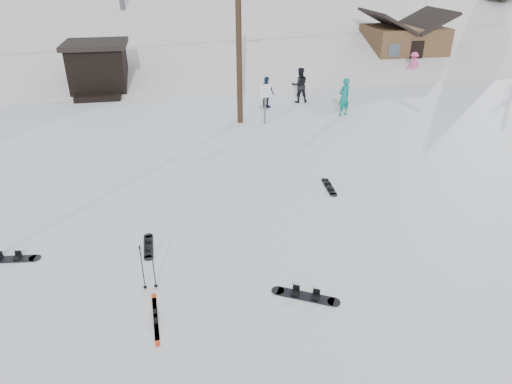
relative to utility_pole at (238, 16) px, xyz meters
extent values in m
plane|color=white|center=(-2.00, -14.00, -4.68)|extent=(200.00, 200.00, 0.00)
cube|color=white|center=(-2.00, 41.00, -16.68)|extent=(60.00, 85.24, 65.97)
cube|color=white|center=(36.00, 36.00, -15.68)|extent=(45.66, 93.98, 54.59)
cylinder|color=#3A2819|center=(0.00, 0.00, -0.18)|extent=(0.26, 0.26, 9.00)
cylinder|color=#595B60|center=(1.10, -0.40, -3.78)|extent=(0.07, 0.07, 1.80)
cube|color=white|center=(1.10, -0.44, -3.13)|extent=(0.50, 0.04, 0.60)
cube|color=black|center=(-7.00, 7.00, -3.43)|extent=(3.00, 3.00, 2.50)
cube|color=black|center=(-7.00, 7.00, -2.06)|extent=(3.40, 3.40, 0.25)
cube|color=black|center=(-7.00, 5.20, -4.53)|extent=(2.40, 1.20, 0.30)
cube|color=brown|center=(13.00, 10.00, -3.33)|extent=(5.00, 4.00, 2.70)
cube|color=black|center=(11.65, 10.00, -1.63)|extent=(2.69, 4.40, 1.43)
cube|color=black|center=(14.35, 10.00, -1.63)|extent=(2.69, 4.40, 1.43)
cube|color=black|center=(13.00, 7.98, -3.58)|extent=(0.90, 0.06, 1.90)
cube|color=red|center=(-3.81, -12.67, -4.67)|extent=(0.19, 1.50, 0.02)
cube|color=black|center=(-3.81, -12.67, -4.63)|extent=(0.09, 0.27, 0.07)
cube|color=red|center=(-3.82, -12.52, -4.67)|extent=(0.19, 1.50, 0.02)
cube|color=black|center=(-3.82, -12.52, -4.63)|extent=(0.09, 0.27, 0.07)
cylinder|color=black|center=(-4.05, -11.55, -4.09)|extent=(0.02, 0.02, 1.19)
cylinder|color=black|center=(-4.05, -11.55, -4.62)|extent=(0.09, 0.09, 0.01)
cylinder|color=black|center=(-4.05, -11.55, -3.51)|extent=(0.04, 0.04, 0.11)
cylinder|color=black|center=(-3.81, -11.55, -4.09)|extent=(0.02, 0.02, 1.19)
cylinder|color=black|center=(-3.81, -11.55, -4.62)|extent=(0.09, 0.09, 0.01)
cylinder|color=black|center=(-3.81, -11.55, -3.51)|extent=(0.04, 0.04, 0.11)
cube|color=black|center=(-7.55, -9.72, -4.67)|extent=(1.34, 0.45, 0.03)
cylinder|color=black|center=(-6.89, -9.79, -4.67)|extent=(0.30, 0.30, 0.03)
cube|color=black|center=(-7.31, -9.74, -4.61)|extent=(0.18, 0.23, 0.09)
cube|color=black|center=(-4.02, -9.78, -4.67)|extent=(0.28, 1.08, 0.02)
cylinder|color=black|center=(-4.04, -9.24, -4.67)|extent=(0.25, 0.25, 0.02)
cylinder|color=black|center=(-4.00, -10.32, -4.67)|extent=(0.25, 0.25, 0.02)
cube|color=black|center=(-4.03, -9.58, -4.62)|extent=(0.18, 0.14, 0.07)
cube|color=black|center=(-4.01, -9.97, -4.62)|extent=(0.18, 0.14, 0.07)
cube|color=black|center=(-0.44, -12.51, -4.67)|extent=(1.30, 0.88, 0.03)
cylinder|color=black|center=(0.14, -12.82, -4.67)|extent=(0.30, 0.30, 0.03)
cylinder|color=black|center=(-1.01, -12.20, -4.67)|extent=(0.30, 0.30, 0.03)
cube|color=black|center=(-0.23, -12.62, -4.61)|extent=(0.24, 0.27, 0.09)
cube|color=black|center=(-0.65, -12.40, -4.61)|extent=(0.24, 0.27, 0.09)
cube|color=black|center=(1.90, -7.29, -4.67)|extent=(0.34, 1.15, 0.02)
cylinder|color=black|center=(1.94, -6.72, -4.67)|extent=(0.26, 0.26, 0.02)
cylinder|color=black|center=(1.86, -7.85, -4.67)|extent=(0.26, 0.26, 0.02)
cube|color=black|center=(1.91, -7.09, -4.62)|extent=(0.19, 0.15, 0.07)
cube|color=black|center=(1.89, -7.49, -4.62)|extent=(0.19, 0.15, 0.07)
imported|color=#0B766C|center=(5.12, 0.15, -3.78)|extent=(0.78, 0.66, 1.81)
imported|color=black|center=(3.60, 2.71, -3.77)|extent=(0.90, 0.70, 1.82)
imported|color=#F2559E|center=(12.26, 6.87, -3.90)|extent=(1.15, 0.90, 1.57)
imported|color=#18253E|center=(1.69, 2.07, -3.89)|extent=(0.88, 0.97, 1.59)
camera|label=1|loc=(-3.06, -20.33, 2.26)|focal=32.00mm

